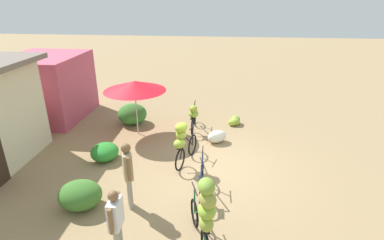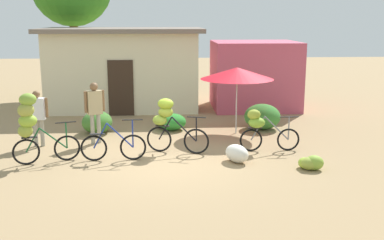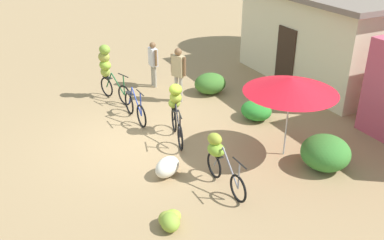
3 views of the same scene
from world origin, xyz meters
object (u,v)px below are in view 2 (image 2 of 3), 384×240
(bicycle_center_loaded, at_px, (168,120))
(produce_sack, at_px, (237,154))
(building_low, at_px, (124,68))
(market_umbrella, at_px, (237,73))
(person_bystander, at_px, (37,113))
(bicycle_near_pile, at_px, (114,146))
(shop_pink, at_px, (254,75))
(bicycle_leftmost, at_px, (32,123))
(bicycle_by_shop, at_px, (261,127))
(person_vendor, at_px, (95,106))
(banana_pile_on_ground, at_px, (311,163))

(bicycle_center_loaded, height_order, produce_sack, bicycle_center_loaded)
(building_low, distance_m, market_umbrella, 5.73)
(market_umbrella, distance_m, person_bystander, 5.82)
(market_umbrella, xyz_separation_m, person_bystander, (-5.64, -1.16, -0.90))
(bicycle_near_pile, bearing_deg, shop_pink, 54.46)
(shop_pink, xyz_separation_m, bicycle_near_pile, (-4.76, -6.67, -0.92))
(market_umbrella, xyz_separation_m, bicycle_center_loaded, (-2.09, -1.96, -0.99))
(bicycle_near_pile, relative_size, person_bystander, 1.04)
(market_umbrella, bearing_deg, bicycle_center_loaded, -136.89)
(bicycle_leftmost, distance_m, bicycle_by_shop, 5.74)
(person_vendor, bearing_deg, bicycle_center_loaded, -26.59)
(person_vendor, bearing_deg, person_bystander, -171.62)
(person_bystander, bearing_deg, shop_pink, 36.89)
(bicycle_by_shop, height_order, person_vendor, person_vendor)
(shop_pink, bearing_deg, banana_pile_on_ground, -90.84)
(bicycle_center_loaded, distance_m, bicycle_by_shop, 2.44)
(bicycle_near_pile, xyz_separation_m, banana_pile_on_ground, (4.65, -0.98, -0.21))
(bicycle_leftmost, relative_size, person_bystander, 1.13)
(bicycle_center_loaded, relative_size, person_bystander, 1.05)
(bicycle_leftmost, height_order, person_vendor, bicycle_leftmost)
(bicycle_center_loaded, distance_m, person_vendor, 2.28)
(shop_pink, bearing_deg, bicycle_by_shop, -99.09)
(building_low, height_order, shop_pink, building_low)
(banana_pile_on_ground, height_order, person_bystander, person_bystander)
(bicycle_near_pile, bearing_deg, banana_pile_on_ground, -11.90)
(bicycle_by_shop, height_order, banana_pile_on_ground, bicycle_by_shop)
(bicycle_by_shop, bearing_deg, shop_pink, 80.91)
(banana_pile_on_ground, bearing_deg, bicycle_near_pile, 168.10)
(building_low, xyz_separation_m, banana_pile_on_ground, (4.94, -7.93, -1.40))
(market_umbrella, height_order, bicycle_center_loaded, market_umbrella)
(bicycle_leftmost, relative_size, produce_sack, 2.49)
(person_vendor, bearing_deg, banana_pile_on_ground, -26.53)
(market_umbrella, relative_size, person_bystander, 1.42)
(bicycle_near_pile, bearing_deg, bicycle_center_loaded, 25.96)
(shop_pink, distance_m, produce_sack, 7.29)
(market_umbrella, distance_m, bicycle_leftmost, 6.09)
(bicycle_leftmost, height_order, bicycle_center_loaded, bicycle_leftmost)
(market_umbrella, height_order, bicycle_near_pile, market_umbrella)
(building_low, relative_size, bicycle_leftmost, 3.48)
(building_low, relative_size, person_bystander, 3.92)
(bicycle_leftmost, distance_m, bicycle_near_pile, 2.01)
(shop_pink, bearing_deg, bicycle_near_pile, -125.54)
(building_low, distance_m, bicycle_near_pile, 7.06)
(building_low, height_order, person_vendor, building_low)
(person_vendor, bearing_deg, building_low, 85.79)
(shop_pink, height_order, market_umbrella, shop_pink)
(shop_pink, distance_m, person_bystander, 8.70)
(market_umbrella, bearing_deg, person_bystander, -168.33)
(bicycle_leftmost, bearing_deg, market_umbrella, 27.82)
(shop_pink, relative_size, bicycle_near_pile, 1.98)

